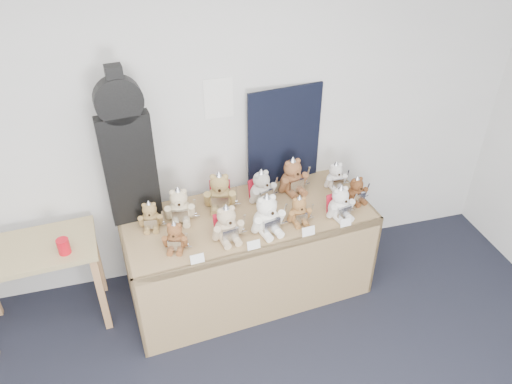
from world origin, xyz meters
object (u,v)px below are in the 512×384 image
object	(u,v)px
teddy_front_centre	(267,216)
teddy_back_end	(335,177)
teddy_back_right	(293,177)
teddy_front_far_right	(340,204)
teddy_front_left	(227,225)
red_cup	(64,246)
teddy_front_right	(299,211)
guitar_case	(127,150)
display_table	(252,238)
teddy_back_far_left	(150,216)
teddy_back_left	(180,206)
teddy_front_end	(356,191)
side_table	(34,262)
teddy_front_far_left	(175,237)
teddy_back_centre_right	(262,188)
teddy_back_centre_left	(220,193)

from	to	relation	value
teddy_front_centre	teddy_back_end	size ratio (longest dim) A/B	1.36
teddy_back_right	teddy_back_end	size ratio (longest dim) A/B	1.31
teddy_front_far_right	teddy_front_left	bearing A→B (deg)	169.68
red_cup	teddy_front_right	size ratio (longest dim) A/B	0.47
guitar_case	teddy_back_end	size ratio (longest dim) A/B	4.68
teddy_front_left	teddy_front_far_right	distance (m)	0.84
guitar_case	teddy_front_left	size ratio (longest dim) A/B	3.78
display_table	teddy_back_end	size ratio (longest dim) A/B	7.71
teddy_front_right	teddy_back_far_left	xyz separation A→B (m)	(-1.02, 0.21, -0.00)
teddy_front_far_right	teddy_back_end	world-z (taller)	teddy_front_far_right
teddy_front_far_right	teddy_back_left	xyz separation A→B (m)	(-1.12, 0.26, 0.01)
teddy_front_far_right	teddy_front_end	xyz separation A→B (m)	(0.20, 0.14, -0.02)
teddy_front_right	teddy_back_far_left	bearing A→B (deg)	167.31
teddy_front_right	teddy_back_left	bearing A→B (deg)	162.50
guitar_case	teddy_front_end	size ratio (longest dim) A/B	4.89
side_table	teddy_back_left	world-z (taller)	teddy_back_left
teddy_front_far_left	teddy_front_end	xyz separation A→B (m)	(1.38, 0.18, -0.00)
teddy_front_far_right	side_table	bearing A→B (deg)	160.53
red_cup	teddy_back_centre_right	world-z (taller)	teddy_back_centre_right
teddy_back_end	teddy_back_far_left	world-z (taller)	teddy_back_end
teddy_front_end	teddy_front_right	bearing A→B (deg)	-178.97
display_table	teddy_back_centre_left	world-z (taller)	teddy_back_centre_left
teddy_back_centre_right	teddy_back_end	xyz separation A→B (m)	(0.61, 0.03, -0.02)
red_cup	teddy_front_end	distance (m)	2.11
side_table	teddy_back_right	distance (m)	1.96
teddy_back_centre_left	teddy_back_far_left	size ratio (longest dim) A/B	1.39
guitar_case	teddy_back_far_left	size ratio (longest dim) A/B	4.82
teddy_front_far_left	teddy_back_left	size ratio (longest dim) A/B	0.79
teddy_front_far_right	teddy_back_far_left	bearing A→B (deg)	157.54
side_table	teddy_front_centre	xyz separation A→B (m)	(1.60, -0.28, 0.29)
display_table	teddy_back_end	xyz separation A→B (m)	(0.74, 0.25, 0.26)
teddy_front_centre	teddy_back_left	world-z (taller)	teddy_front_centre
teddy_front_end	teddy_back_centre_right	size ratio (longest dim) A/B	0.79
teddy_back_far_left	side_table	bearing A→B (deg)	-175.53
display_table	side_table	bearing A→B (deg)	169.11
teddy_back_right	teddy_back_far_left	xyz separation A→B (m)	(-1.10, -0.16, -0.03)
teddy_front_left	teddy_back_right	distance (m)	0.75
side_table	teddy_back_centre_left	xyz separation A→B (m)	(1.35, 0.07, 0.29)
display_table	teddy_back_left	xyz separation A→B (m)	(-0.49, 0.15, 0.28)
teddy_front_end	red_cup	bearing A→B (deg)	166.72
teddy_back_centre_left	teddy_back_right	world-z (taller)	teddy_back_centre_left
teddy_front_far_right	teddy_back_centre_right	size ratio (longest dim) A/B	0.96
side_table	teddy_front_left	world-z (taller)	teddy_front_left
display_table	teddy_back_centre_left	bearing A→B (deg)	123.30
teddy_back_left	teddy_back_centre_left	size ratio (longest dim) A/B	0.91
teddy_front_end	teddy_front_centre	bearing A→B (deg)	179.43
display_table	teddy_back_far_left	xyz separation A→B (m)	(-0.70, 0.12, 0.26)
side_table	teddy_front_end	xyz separation A→B (m)	(2.35, -0.12, 0.25)
side_table	red_cup	distance (m)	0.32
teddy_front_far_left	teddy_back_right	distance (m)	1.06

